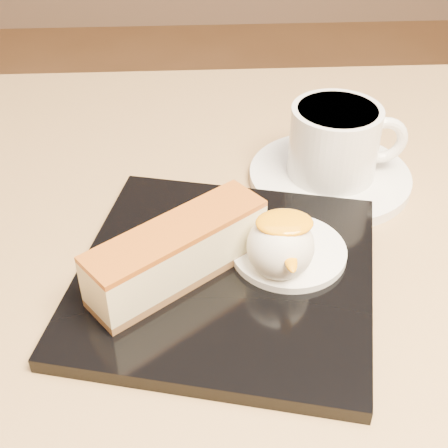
{
  "coord_description": "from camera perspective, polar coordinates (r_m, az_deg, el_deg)",
  "views": [
    {
      "loc": [
        -0.05,
        -0.34,
        1.05
      ],
      "look_at": [
        -0.03,
        0.03,
        0.76
      ],
      "focal_mm": 50.0,
      "sensor_mm": 36.0,
      "label": 1
    }
  ],
  "objects": [
    {
      "name": "dessert_plate",
      "position": [
        0.48,
        0.13,
        -4.69
      ],
      "size": [
        0.27,
        0.27,
        0.01
      ],
      "primitive_type": "cube",
      "rotation": [
        0.0,
        0.0,
        -0.24
      ],
      "color": "black",
      "rests_on": "table"
    },
    {
      "name": "cream_smear",
      "position": [
        0.49,
        5.91,
        -2.48
      ],
      "size": [
        0.09,
        0.09,
        0.01
      ],
      "primitive_type": "cylinder",
      "color": "white",
      "rests_on": "dessert_plate"
    },
    {
      "name": "mango_sauce",
      "position": [
        0.45,
        5.55,
        0.13
      ],
      "size": [
        0.04,
        0.03,
        0.01
      ],
      "primitive_type": "ellipsoid",
      "color": "#FF9A08",
      "rests_on": "ice_cream_scoop"
    },
    {
      "name": "coffee_cup",
      "position": [
        0.57,
        10.24,
        7.53
      ],
      "size": [
        0.11,
        0.08,
        0.07
      ],
      "rotation": [
        0.0,
        0.0,
        0.0
      ],
      "color": "white",
      "rests_on": "saucer"
    },
    {
      "name": "saucer",
      "position": [
        0.59,
        9.63,
        4.29
      ],
      "size": [
        0.15,
        0.15,
        0.01
      ],
      "primitive_type": "cylinder",
      "color": "white",
      "rests_on": "table"
    },
    {
      "name": "table",
      "position": [
        0.59,
        3.16,
        -16.99
      ],
      "size": [
        0.8,
        0.8,
        0.72
      ],
      "color": "black",
      "rests_on": "ground"
    },
    {
      "name": "cheesecake",
      "position": [
        0.45,
        -4.25,
        -2.59
      ],
      "size": [
        0.14,
        0.12,
        0.05
      ],
      "rotation": [
        0.0,
        0.0,
        0.66
      ],
      "color": "brown",
      "rests_on": "dessert_plate"
    },
    {
      "name": "mint_sprig",
      "position": [
        0.5,
        2.24,
        -0.47
      ],
      "size": [
        0.03,
        0.02,
        0.0
      ],
      "color": "#2A833A",
      "rests_on": "cream_smear"
    },
    {
      "name": "ice_cream_scoop",
      "position": [
        0.46,
        5.18,
        -2.07
      ],
      "size": [
        0.05,
        0.05,
        0.05
      ],
      "primitive_type": "sphere",
      "color": "white",
      "rests_on": "cream_smear"
    }
  ]
}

